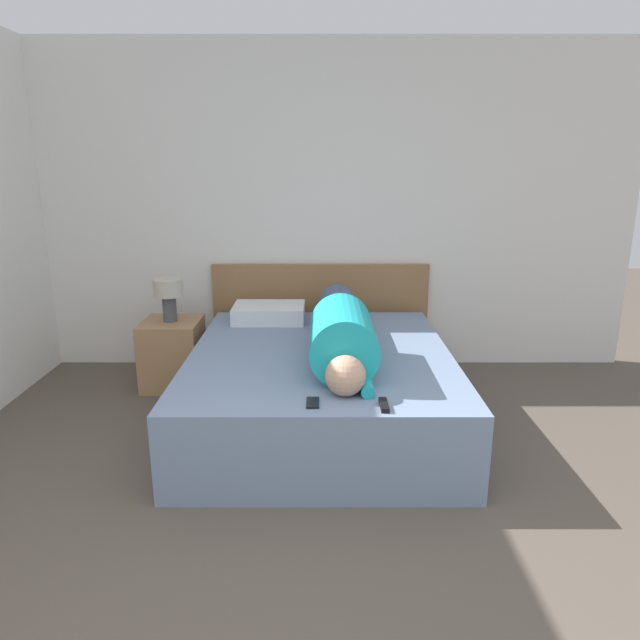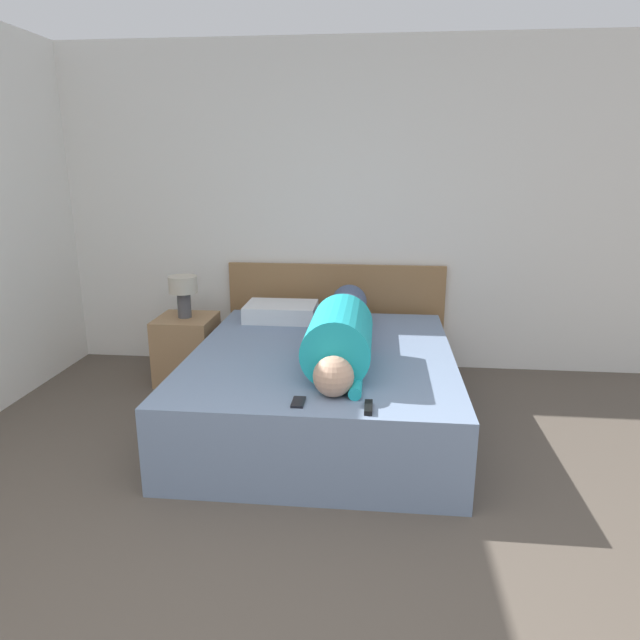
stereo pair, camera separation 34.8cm
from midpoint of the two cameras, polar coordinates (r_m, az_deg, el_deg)
wall_back at (r=4.71m, az=2.06°, el=10.91°), size 5.40×0.06×2.60m
bed at (r=3.78m, az=2.89°, el=-6.72°), size 1.67×1.99×0.49m
headboard at (r=4.78m, az=3.64°, el=0.42°), size 1.79×0.04×0.87m
nightstand at (r=4.57m, az=-11.05°, el=-2.88°), size 0.43×0.45×0.52m
table_lamp at (r=4.44m, az=-11.36°, el=2.97°), size 0.22×0.22×0.32m
person_lying at (r=3.55m, az=4.99°, el=-1.16°), size 0.38×1.65×0.38m
pillow_near_headboard at (r=4.41m, az=-1.67°, el=0.81°), size 0.54×0.39×0.12m
tv_remote at (r=2.87m, az=8.38°, el=-8.71°), size 0.04×0.15×0.02m
cell_phone at (r=2.91m, az=1.27°, el=-8.28°), size 0.06×0.13×0.01m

